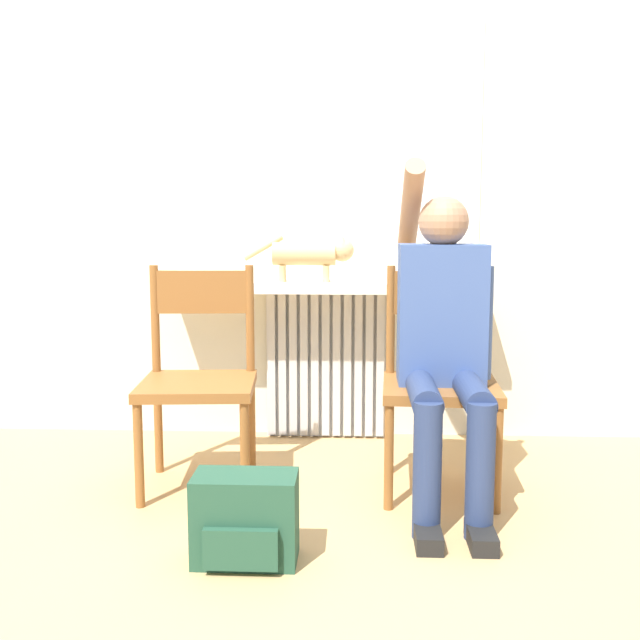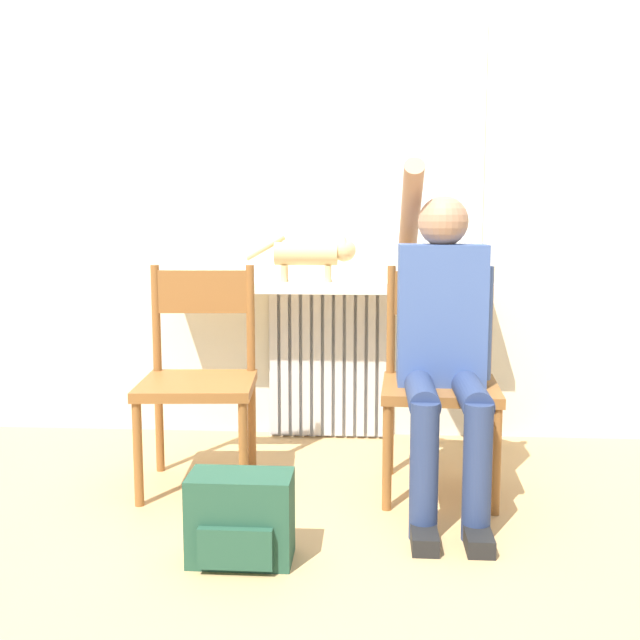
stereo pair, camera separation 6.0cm
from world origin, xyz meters
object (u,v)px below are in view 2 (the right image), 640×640
(backpack, at_px, (241,519))
(chair_left, at_px, (199,375))
(person, at_px, (443,335))
(cat, at_px, (315,254))
(chair_right, at_px, (440,378))

(backpack, bearing_deg, chair_left, 112.61)
(person, height_order, cat, person)
(cat, relative_size, backpack, 1.58)
(cat, distance_m, backpack, 1.49)
(chair_left, bearing_deg, chair_right, -4.46)
(person, relative_size, cat, 2.53)
(chair_left, height_order, cat, cat)
(person, xyz_separation_m, cat, (-0.54, 0.68, 0.28))
(person, bearing_deg, cat, 128.61)
(chair_right, bearing_deg, cat, 137.21)
(chair_left, relative_size, cat, 1.72)
(chair_right, distance_m, backpack, 1.03)
(cat, height_order, backpack, cat)
(chair_left, distance_m, person, 1.01)
(chair_left, height_order, chair_right, same)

